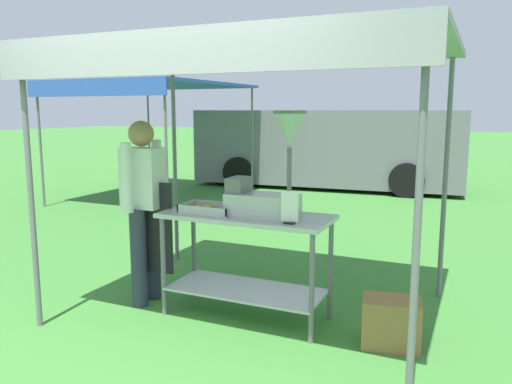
{
  "coord_description": "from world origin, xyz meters",
  "views": [
    {
      "loc": [
        1.93,
        -2.31,
        1.7
      ],
      "look_at": [
        0.21,
        1.5,
        1.02
      ],
      "focal_mm": 35.57,
      "sensor_mm": 36.0,
      "label": 1
    }
  ],
  "objects_px": {
    "vendor": "(144,203)",
    "van_grey": "(329,147)",
    "supply_crate": "(391,322)",
    "neighbour_tent": "(152,87)",
    "donut_cart": "(246,243)",
    "donut_tray": "(210,210)",
    "donut_fryer": "(270,179)",
    "stall_canopy": "(251,57)",
    "menu_sign": "(290,210)"
  },
  "relations": [
    {
      "from": "vendor",
      "to": "van_grey",
      "type": "distance_m",
      "value": 7.46
    },
    {
      "from": "supply_crate",
      "to": "neighbour_tent",
      "type": "distance_m",
      "value": 7.16
    },
    {
      "from": "donut_cart",
      "to": "neighbour_tent",
      "type": "distance_m",
      "value": 6.19
    },
    {
      "from": "donut_tray",
      "to": "donut_cart",
      "type": "bearing_deg",
      "value": 12.63
    },
    {
      "from": "donut_cart",
      "to": "donut_fryer",
      "type": "height_order",
      "value": "donut_fryer"
    },
    {
      "from": "donut_cart",
      "to": "van_grey",
      "type": "distance_m",
      "value": 7.52
    },
    {
      "from": "stall_canopy",
      "to": "donut_cart",
      "type": "height_order",
      "value": "stall_canopy"
    },
    {
      "from": "stall_canopy",
      "to": "menu_sign",
      "type": "relative_size",
      "value": 12.45
    },
    {
      "from": "donut_cart",
      "to": "vendor",
      "type": "bearing_deg",
      "value": -175.91
    },
    {
      "from": "donut_cart",
      "to": "vendor",
      "type": "distance_m",
      "value": 0.99
    },
    {
      "from": "menu_sign",
      "to": "neighbour_tent",
      "type": "distance_m",
      "value": 6.55
    },
    {
      "from": "vendor",
      "to": "supply_crate",
      "type": "xyz_separation_m",
      "value": [
        2.13,
        0.02,
        -0.73
      ]
    },
    {
      "from": "van_grey",
      "to": "vendor",
      "type": "bearing_deg",
      "value": -86.08
    },
    {
      "from": "donut_cart",
      "to": "donut_fryer",
      "type": "relative_size",
      "value": 1.68
    },
    {
      "from": "stall_canopy",
      "to": "neighbour_tent",
      "type": "xyz_separation_m",
      "value": [
        -4.05,
        4.33,
        0.02
      ]
    },
    {
      "from": "donut_tray",
      "to": "neighbour_tent",
      "type": "relative_size",
      "value": 0.14
    },
    {
      "from": "donut_tray",
      "to": "neighbour_tent",
      "type": "distance_m",
      "value": 5.99
    },
    {
      "from": "van_grey",
      "to": "neighbour_tent",
      "type": "distance_m",
      "value": 4.12
    },
    {
      "from": "donut_fryer",
      "to": "neighbour_tent",
      "type": "height_order",
      "value": "neighbour_tent"
    },
    {
      "from": "donut_tray",
      "to": "donut_fryer",
      "type": "height_order",
      "value": "donut_fryer"
    },
    {
      "from": "van_grey",
      "to": "menu_sign",
      "type": "bearing_deg",
      "value": -75.87
    },
    {
      "from": "donut_tray",
      "to": "vendor",
      "type": "height_order",
      "value": "vendor"
    },
    {
      "from": "donut_fryer",
      "to": "donut_tray",
      "type": "bearing_deg",
      "value": -175.7
    },
    {
      "from": "donut_fryer",
      "to": "van_grey",
      "type": "relative_size",
      "value": 0.14
    },
    {
      "from": "stall_canopy",
      "to": "neighbour_tent",
      "type": "height_order",
      "value": "neighbour_tent"
    },
    {
      "from": "donut_cart",
      "to": "vendor",
      "type": "xyz_separation_m",
      "value": [
        -0.95,
        -0.07,
        0.28
      ]
    },
    {
      "from": "stall_canopy",
      "to": "supply_crate",
      "type": "distance_m",
      "value": 2.27
    },
    {
      "from": "stall_canopy",
      "to": "donut_fryer",
      "type": "bearing_deg",
      "value": -29.79
    },
    {
      "from": "donut_fryer",
      "to": "neighbour_tent",
      "type": "distance_m",
      "value": 6.25
    },
    {
      "from": "neighbour_tent",
      "to": "menu_sign",
      "type": "bearing_deg",
      "value": -45.75
    },
    {
      "from": "van_grey",
      "to": "neighbour_tent",
      "type": "relative_size",
      "value": 1.74
    },
    {
      "from": "van_grey",
      "to": "donut_fryer",
      "type": "bearing_deg",
      "value": -77.23
    },
    {
      "from": "menu_sign",
      "to": "supply_crate",
      "type": "relative_size",
      "value": 0.54
    },
    {
      "from": "donut_tray",
      "to": "menu_sign",
      "type": "height_order",
      "value": "menu_sign"
    },
    {
      "from": "menu_sign",
      "to": "supply_crate",
      "type": "xyz_separation_m",
      "value": [
        0.74,
        0.14,
        -0.8
      ]
    },
    {
      "from": "stall_canopy",
      "to": "donut_tray",
      "type": "height_order",
      "value": "stall_canopy"
    },
    {
      "from": "stall_canopy",
      "to": "vendor",
      "type": "relative_size",
      "value": 1.89
    },
    {
      "from": "vendor",
      "to": "van_grey",
      "type": "xyz_separation_m",
      "value": [
        -0.51,
        7.44,
        -0.02
      ]
    },
    {
      "from": "stall_canopy",
      "to": "donut_cart",
      "type": "relative_size",
      "value": 2.19
    },
    {
      "from": "menu_sign",
      "to": "van_grey",
      "type": "distance_m",
      "value": 7.79
    },
    {
      "from": "donut_cart",
      "to": "neighbour_tent",
      "type": "relative_size",
      "value": 0.41
    },
    {
      "from": "stall_canopy",
      "to": "vendor",
      "type": "xyz_separation_m",
      "value": [
        -0.95,
        -0.17,
        -1.21
      ]
    },
    {
      "from": "vendor",
      "to": "neighbour_tent",
      "type": "relative_size",
      "value": 0.48
    },
    {
      "from": "donut_cart",
      "to": "vendor",
      "type": "height_order",
      "value": "vendor"
    },
    {
      "from": "stall_canopy",
      "to": "neighbour_tent",
      "type": "distance_m",
      "value": 5.93
    },
    {
      "from": "donut_tray",
      "to": "menu_sign",
      "type": "relative_size",
      "value": 1.85
    },
    {
      "from": "donut_cart",
      "to": "donut_tray",
      "type": "xyz_separation_m",
      "value": [
        -0.29,
        -0.07,
        0.26
      ]
    },
    {
      "from": "menu_sign",
      "to": "vendor",
      "type": "height_order",
      "value": "vendor"
    },
    {
      "from": "donut_cart",
      "to": "donut_fryer",
      "type": "xyz_separation_m",
      "value": [
        0.22,
        -0.03,
        0.54
      ]
    },
    {
      "from": "vendor",
      "to": "van_grey",
      "type": "relative_size",
      "value": 0.28
    }
  ]
}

